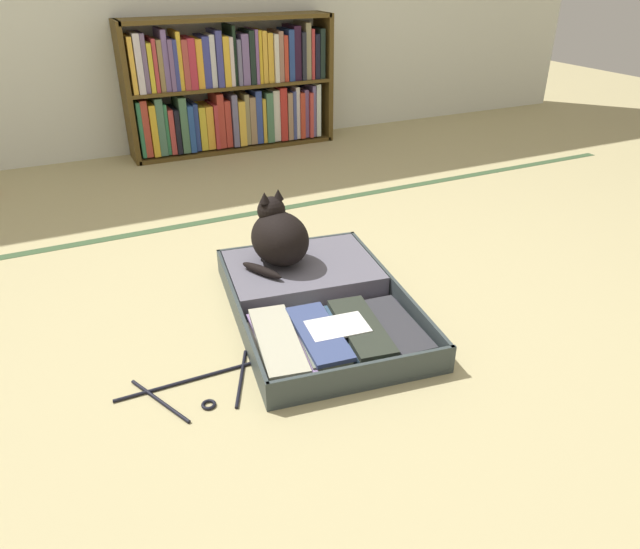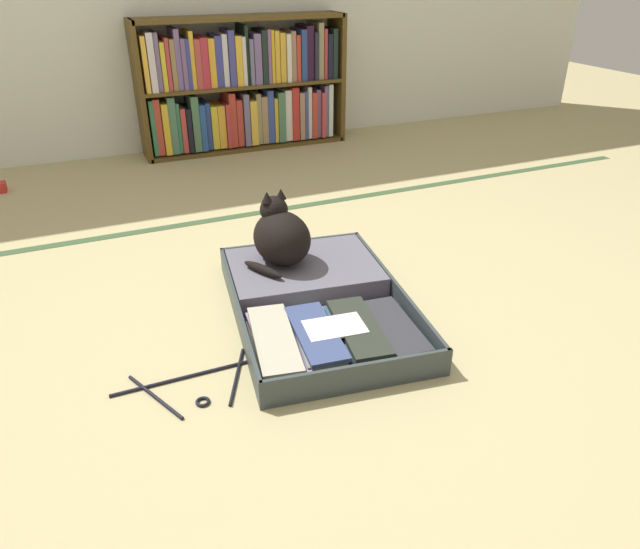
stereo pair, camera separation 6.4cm
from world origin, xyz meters
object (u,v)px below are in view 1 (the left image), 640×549
(bookshelf, at_px, (230,89))
(open_suitcase, at_px, (315,299))
(black_cat, at_px, (278,237))
(clothes_hanger, at_px, (200,386))

(bookshelf, height_order, open_suitcase, bookshelf)
(bookshelf, height_order, black_cat, bookshelf)
(open_suitcase, bearing_deg, black_cat, 100.72)
(open_suitcase, height_order, black_cat, black_cat)
(bookshelf, relative_size, black_cat, 4.63)
(open_suitcase, bearing_deg, clothes_hanger, -152.84)
(clothes_hanger, bearing_deg, bookshelf, 69.58)
(bookshelf, distance_m, clothes_hanger, 2.44)
(bookshelf, xyz_separation_m, clothes_hanger, (-0.84, -2.26, -0.37))
(bookshelf, distance_m, black_cat, 1.85)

